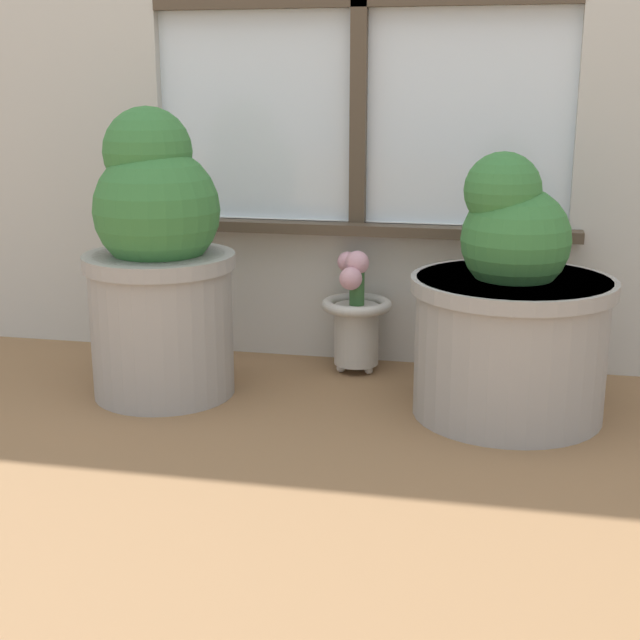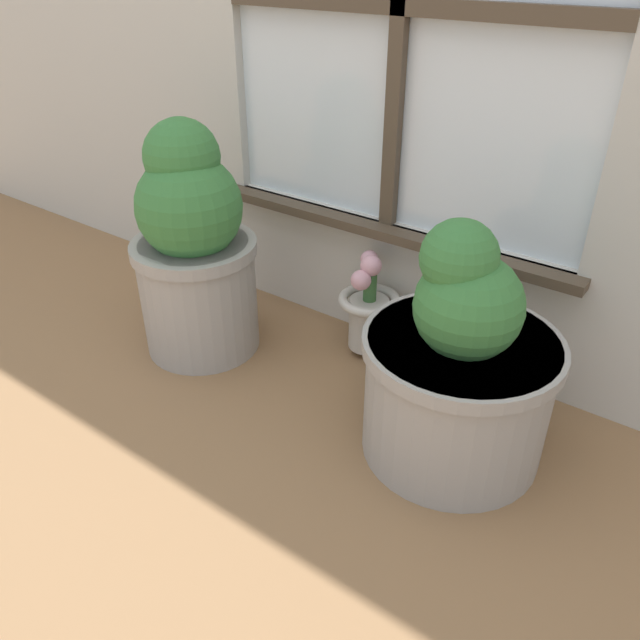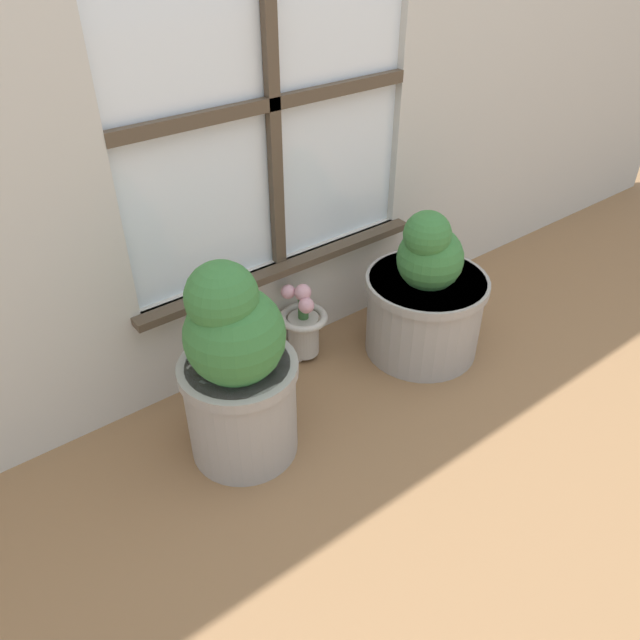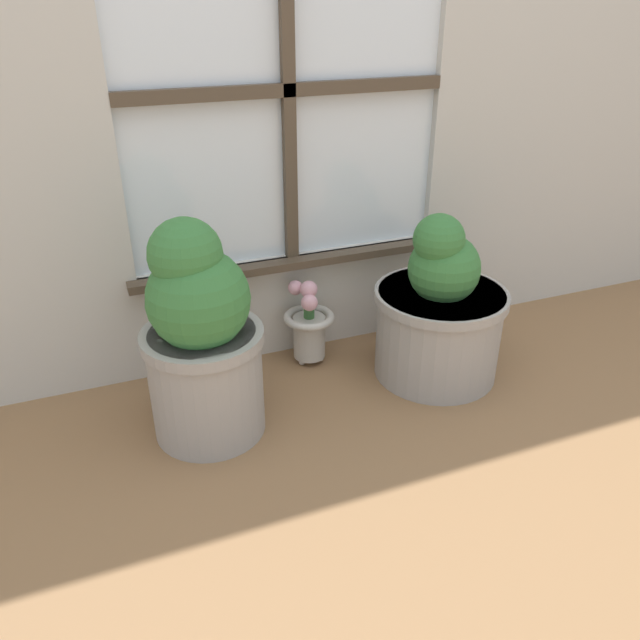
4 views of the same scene
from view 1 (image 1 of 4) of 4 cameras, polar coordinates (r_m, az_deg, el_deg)
The scene contains 4 objects.
ground_plane at distance 1.66m, azimuth -0.73°, elevation -7.67°, with size 10.00×10.00×0.00m, color olive.
potted_plant_left at distance 1.86m, azimuth -10.28°, elevation 3.49°, with size 0.31×0.31×0.59m.
potted_plant_right at distance 1.76m, azimuth 12.10°, elevation 0.29°, with size 0.39×0.39×0.51m.
flower_vase at distance 2.00m, azimuth 2.31°, elevation 0.28°, with size 0.16×0.16×0.28m.
Camera 1 is at (0.33, -1.49, 0.64)m, focal length 50.00 mm.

